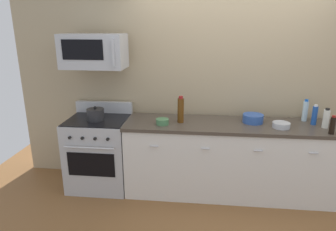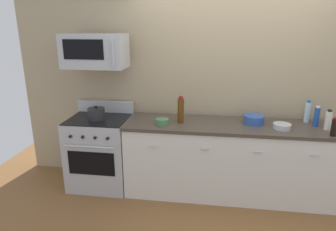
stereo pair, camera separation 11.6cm
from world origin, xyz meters
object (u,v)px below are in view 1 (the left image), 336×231
at_px(microwave, 94,51).
at_px(bottle_soy_sauce_dark, 333,125).
at_px(bottle_vinegar_white, 326,119).
at_px(stockpot, 96,114).
at_px(bottle_soda_blue, 315,115).
at_px(bowl_steel_prep, 281,125).
at_px(bowl_blue_mixing, 253,118).
at_px(bottle_wine_amber, 181,110).
at_px(bottle_water_clear, 305,111).
at_px(bowl_green_glaze, 162,121).
at_px(range_oven, 100,152).

xyz_separation_m(microwave, bottle_soy_sauce_dark, (2.69, -0.28, -0.73)).
distance_m(bottle_vinegar_white, stockpot, 2.70).
height_order(bottle_soda_blue, bowl_steel_prep, bottle_soda_blue).
bearing_deg(stockpot, bottle_soda_blue, 2.66).
xyz_separation_m(bottle_vinegar_white, bowl_blue_mixing, (-0.79, 0.11, -0.06)).
distance_m(bottle_soda_blue, bottle_soy_sauce_dark, 0.32).
xyz_separation_m(microwave, bottle_soda_blue, (2.61, 0.02, -0.71)).
relative_size(bottle_wine_amber, bowl_blue_mixing, 1.32).
height_order(bottle_water_clear, stockpot, bottle_water_clear).
xyz_separation_m(microwave, bowl_green_glaze, (0.84, -0.16, -0.79)).
xyz_separation_m(range_oven, bottle_soda_blue, (2.61, 0.07, 0.57)).
distance_m(bottle_water_clear, bottle_vinegar_white, 0.29).
bearing_deg(bottle_soda_blue, bottle_water_clear, 114.93).
bearing_deg(stockpot, bowl_green_glaze, -4.34).
distance_m(bowl_blue_mixing, bowl_green_glaze, 1.09).
height_order(microwave, bottle_soy_sauce_dark, microwave).
distance_m(bottle_wine_amber, bowl_green_glaze, 0.26).
xyz_separation_m(bottle_water_clear, stockpot, (-2.55, -0.26, -0.05)).
bearing_deg(range_oven, bottle_soda_blue, 1.49).
bearing_deg(bottle_water_clear, stockpot, -174.21).
relative_size(microwave, bottle_vinegar_white, 3.20).
distance_m(bottle_vinegar_white, bowl_green_glaze, 1.87).
bearing_deg(bottle_vinegar_white, bottle_wine_amber, 179.17).
xyz_separation_m(bowl_green_glaze, stockpot, (-0.84, 0.06, 0.04)).
height_order(microwave, bottle_soda_blue, microwave).
distance_m(bottle_soy_sauce_dark, bottle_wine_amber, 1.67).
height_order(bottle_vinegar_white, stockpot, bottle_vinegar_white).
distance_m(bowl_green_glaze, bowl_steel_prep, 1.37).
relative_size(bottle_wine_amber, stockpot, 1.54).
bearing_deg(stockpot, bottle_vinegar_white, 0.29).
bearing_deg(bottle_vinegar_white, bowl_blue_mixing, 171.93).
height_order(range_oven, stockpot, stockpot).
bearing_deg(bottle_soy_sauce_dark, bowl_steel_prep, 163.20).
distance_m(bowl_blue_mixing, stockpot, 1.92).
relative_size(bottle_soda_blue, stockpot, 1.16).
height_order(microwave, stockpot, microwave).
relative_size(range_oven, bottle_wine_amber, 3.31).
bearing_deg(bowl_blue_mixing, bottle_soy_sauce_dark, -21.67).
xyz_separation_m(bottle_vinegar_white, bottle_soy_sauce_dark, (-0.01, -0.20, -0.01)).
distance_m(bottle_soda_blue, bottle_wine_amber, 1.57).
distance_m(range_oven, bowl_green_glaze, 0.97).
relative_size(bottle_vinegar_white, bowl_blue_mixing, 0.95).
xyz_separation_m(bottle_water_clear, bottle_soy_sauce_dark, (0.15, -0.44, -0.03)).
bearing_deg(bowl_steel_prep, bowl_green_glaze, -178.90).
relative_size(bottle_water_clear, bowl_steel_prep, 1.38).
distance_m(bottle_soy_sauce_dark, stockpot, 2.70).
relative_size(bowl_steel_prep, stockpot, 0.93).
relative_size(bottle_water_clear, bowl_blue_mixing, 1.11).
bearing_deg(range_oven, microwave, 89.71).
distance_m(range_oven, bottle_water_clear, 2.62).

